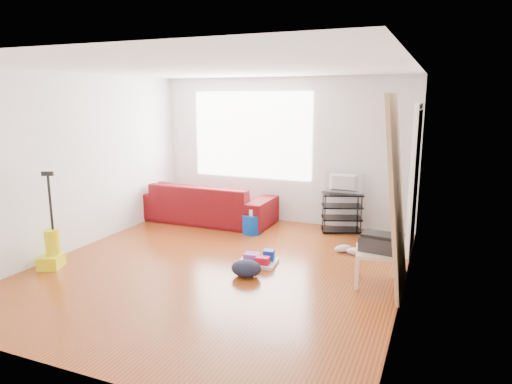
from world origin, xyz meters
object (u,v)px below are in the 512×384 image
at_px(bucket, 252,233).
at_px(backpack, 246,276).
at_px(tv_stand, 342,212).
at_px(cleaning_tray, 259,260).
at_px(sofa, 208,221).
at_px(side_table, 378,256).
at_px(vacuum, 52,250).

distance_m(bucket, backpack, 1.81).
distance_m(tv_stand, backpack, 2.48).
bearing_deg(cleaning_tray, sofa, 135.39).
height_order(side_table, vacuum, vacuum).
height_order(bucket, cleaning_tray, cleaning_tray).
bearing_deg(tv_stand, backpack, -126.06).
distance_m(cleaning_tray, backpack, 0.46).
bearing_deg(backpack, cleaning_tray, 87.68).
distance_m(tv_stand, vacuum, 4.34).
height_order(bucket, vacuum, vacuum).
xyz_separation_m(sofa, vacuum, (-0.77, -2.76, 0.23)).
relative_size(sofa, backpack, 6.33).
bearing_deg(vacuum, bucket, 30.82).
height_order(sofa, vacuum, vacuum).
height_order(tv_stand, cleaning_tray, tv_stand).
xyz_separation_m(sofa, side_table, (3.18, -1.71, 0.34)).
bearing_deg(backpack, tv_stand, 69.98).
relative_size(backpack, vacuum, 0.30).
relative_size(sofa, vacuum, 1.91).
bearing_deg(side_table, vacuum, -165.02).
xyz_separation_m(sofa, backpack, (1.67, -2.09, 0.00)).
bearing_deg(sofa, tv_stand, -173.40).
relative_size(bucket, backpack, 0.81).
bearing_deg(bucket, vacuum, -127.24).
bearing_deg(vacuum, backpack, -6.62).
bearing_deg(tv_stand, cleaning_tray, -130.04).
xyz_separation_m(backpack, vacuum, (-2.44, -0.67, 0.23)).
relative_size(sofa, side_table, 4.12).
bearing_deg(cleaning_tray, side_table, -2.76).
distance_m(sofa, vacuum, 2.88).
xyz_separation_m(side_table, vacuum, (-3.95, -1.06, -0.11)).
height_order(side_table, backpack, side_table).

